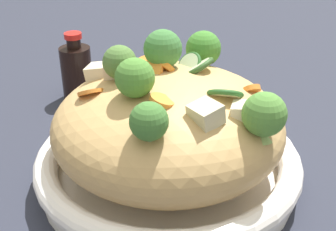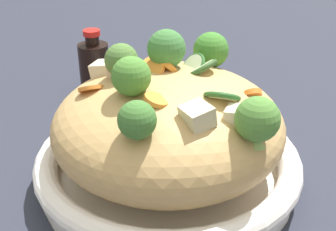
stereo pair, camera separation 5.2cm
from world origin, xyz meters
name	(u,v)px [view 1 (the left image)]	position (x,y,z in m)	size (l,w,h in m)	color
ground_plane	(168,178)	(0.00, 0.00, 0.00)	(3.00, 3.00, 0.00)	#282B38
serving_bowl	(168,163)	(0.00, 0.00, 0.02)	(0.33, 0.33, 0.05)	white
noodle_heap	(168,125)	(0.00, 0.00, 0.08)	(0.28, 0.28, 0.12)	tan
broccoli_florets	(179,74)	(-0.01, -0.01, 0.15)	(0.23, 0.19, 0.09)	#9CC073
carrot_coins	(156,78)	(0.02, 0.01, 0.13)	(0.19, 0.21, 0.04)	orange
zucchini_slices	(205,75)	(0.01, -0.04, 0.14)	(0.13, 0.07, 0.03)	beige
chicken_chunks	(156,89)	(-0.01, 0.02, 0.13)	(0.17, 0.18, 0.04)	beige
soy_sauce_bottle	(77,71)	(0.26, 0.12, 0.05)	(0.05, 0.05, 0.12)	black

